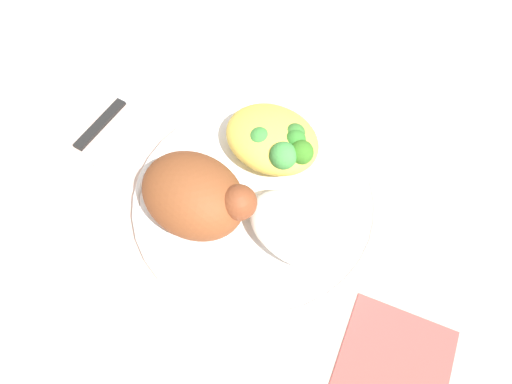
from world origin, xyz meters
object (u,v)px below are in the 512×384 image
object	(u,v)px
rice_pile	(301,229)
fork	(137,115)
knife	(121,101)
plate	(256,200)
napkin	(392,375)
mac_cheese_with_broccoli	(274,140)
roasted_chicken	(196,196)

from	to	relation	value
rice_pile	fork	distance (m)	0.25
rice_pile	knife	distance (m)	0.27
plate	napkin	world-z (taller)	plate
plate	fork	distance (m)	0.18
rice_pile	napkin	bearing A→B (deg)	-24.37
plate	mac_cheese_with_broccoli	distance (m)	0.07
fork	knife	distance (m)	0.03
plate	rice_pile	world-z (taller)	rice_pile
fork	napkin	distance (m)	0.39
fork	rice_pile	bearing A→B (deg)	-6.78
plate	mac_cheese_with_broccoli	bearing A→B (deg)	106.37
knife	napkin	world-z (taller)	knife
roasted_chicken	napkin	xyz separation A→B (m)	(0.23, -0.03, -0.05)
fork	napkin	size ratio (longest dim) A/B	1.18
plate	knife	distance (m)	0.21
roasted_chicken	rice_pile	world-z (taller)	roasted_chicken
rice_pile	mac_cheese_with_broccoli	xyz separation A→B (m)	(-0.08, 0.07, 0.00)
plate	napkin	xyz separation A→B (m)	(0.20, -0.07, -0.01)
rice_pile	mac_cheese_with_broccoli	bearing A→B (deg)	138.24
mac_cheese_with_broccoli	napkin	world-z (taller)	mac_cheese_with_broccoli
rice_pile	fork	world-z (taller)	rice_pile
fork	napkin	bearing A→B (deg)	-13.41
mac_cheese_with_broccoli	napkin	bearing A→B (deg)	-31.54
roasted_chicken	rice_pile	xyz separation A→B (m)	(0.10, 0.04, -0.02)
plate	roasted_chicken	xyz separation A→B (m)	(-0.04, -0.05, 0.04)
roasted_chicken	fork	xyz separation A→B (m)	(-0.14, 0.06, -0.05)
rice_pile	napkin	xyz separation A→B (m)	(0.13, -0.06, -0.03)
plate	rice_pile	size ratio (longest dim) A/B	2.35
napkin	rice_pile	bearing A→B (deg)	155.63
plate	fork	xyz separation A→B (m)	(-0.18, 0.02, -0.00)
plate	roasted_chicken	size ratio (longest dim) A/B	2.23
knife	mac_cheese_with_broccoli	bearing A→B (deg)	10.57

